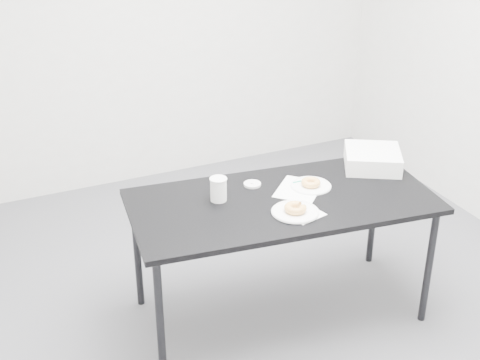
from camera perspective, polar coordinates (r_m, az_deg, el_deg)
name	(u,v)px	position (r m, az deg, el deg)	size (l,w,h in m)	color
floor	(254,304)	(4.17, 1.23, -10.57)	(4.00, 4.00, 0.00)	#515055
wall_back	(143,17)	(5.33, -8.25, 13.64)	(4.00, 0.02, 2.70)	silver
table	(282,208)	(3.73, 3.61, -2.41)	(1.77, 0.98, 0.77)	black
scorecard	(299,189)	(3.82, 5.04, -0.78)	(0.23, 0.29, 0.00)	white
logo_patch	(306,180)	(3.92, 5.63, -0.01)	(0.05, 0.05, 0.00)	green
pen	(303,181)	(3.90, 5.41, -0.07)	(0.01, 0.01, 0.14)	#0C8D6C
napkin	(304,213)	(3.57, 5.45, -2.85)	(0.18, 0.18, 0.00)	white
plate_near	(295,212)	(3.57, 4.73, -2.73)	(0.26, 0.26, 0.01)	white
donut_near	(295,208)	(3.56, 4.75, -2.40)	(0.12, 0.12, 0.04)	gold
plate_far	(311,186)	(3.85, 6.05, -0.50)	(0.24, 0.24, 0.01)	white
donut_far	(311,183)	(3.84, 6.07, -0.21)	(0.11, 0.11, 0.04)	gold
coffee_cup	(218,189)	(3.66, -1.85, -0.79)	(0.09, 0.09, 0.14)	white
cup_lid	(252,184)	(3.84, 1.06, -0.36)	(0.10, 0.10, 0.01)	white
bakery_box	(372,159)	(4.13, 11.24, 1.79)	(0.33, 0.33, 0.11)	white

